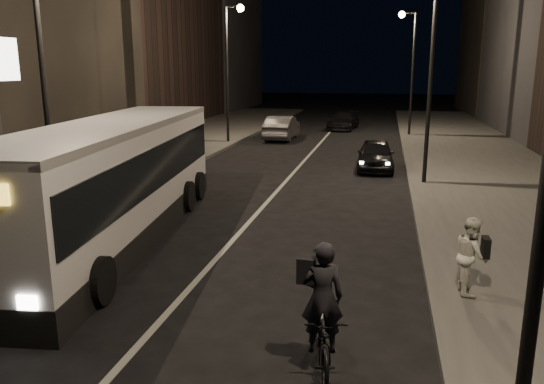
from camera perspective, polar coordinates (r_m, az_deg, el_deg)
The scene contains 13 objects.
ground at distance 11.45m, azimuth -9.53°, elevation -10.93°, with size 180.00×180.00×0.00m, color black.
sidewalk_right at distance 24.54m, azimuth 22.47°, elevation 1.49°, with size 7.00×70.00×0.16m, color #3E3E3B.
sidewalk_left at distance 27.15m, azimuth -15.51°, elevation 3.07°, with size 7.00×70.00×0.16m, color #3E3E3B.
streetlight_right_mid at distance 21.73m, azimuth 16.18°, elevation 14.61°, with size 1.20×0.44×8.12m.
streetlight_right_far at distance 37.71m, azimuth 14.56°, elevation 13.92°, with size 1.20×0.44×8.12m.
streetlight_left_near at distance 16.56m, azimuth -22.93°, elevation 14.69°, with size 1.20×0.44×8.12m.
streetlight_left_far at distance 33.02m, azimuth -4.45°, elevation 14.44°, with size 1.20×0.44×8.12m.
city_bus at distance 15.11m, azimuth -16.67°, elevation 1.63°, with size 3.95×12.17×3.23m.
cyclist_on_bicycle at distance 8.60m, azimuth 5.45°, elevation -14.09°, with size 1.02×1.95×2.14m.
pedestrian_woman at distance 11.50m, azimuth 20.63°, elevation -6.40°, with size 0.77×0.60×1.59m, color silver.
car_near at distance 25.15m, azimuth 11.09°, elevation 3.94°, with size 1.64×4.08×1.39m, color black.
car_mid at distance 35.21m, azimuth 1.08°, elevation 6.94°, with size 1.67×4.78×1.58m, color #363638.
car_far at distance 41.46m, azimuth 7.68°, elevation 7.63°, with size 1.90×4.67×1.36m, color black.
Camera 1 is at (3.97, -9.68, 4.65)m, focal length 35.00 mm.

